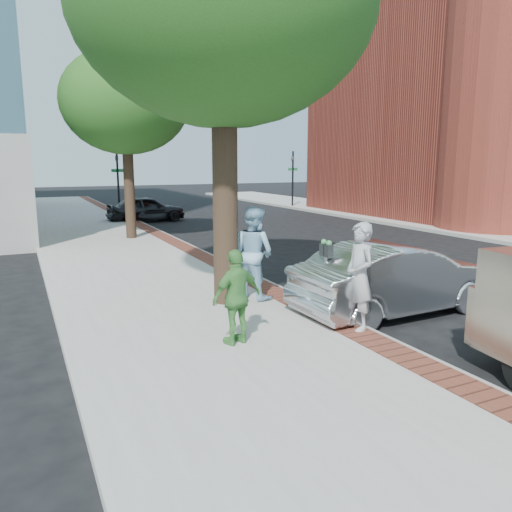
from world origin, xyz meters
TOP-DOWN VIEW (x-y plane):
  - ground at (0.00, 0.00)m, footprint 120.00×120.00m
  - sidewalk at (-1.50, 8.00)m, footprint 5.00×60.00m
  - brick_strip at (0.70, 8.00)m, footprint 0.60×60.00m
  - curb at (1.05, 8.00)m, footprint 0.10×60.00m
  - sidewalk_far at (14.50, 8.00)m, footprint 5.00×60.00m
  - church at (20.98, 13.13)m, footprint 19.00×16.00m
  - signal_near at (0.90, 22.00)m, footprint 0.70×0.15m
  - signal_far at (12.50, 22.00)m, footprint 0.70×0.15m
  - tree_far at (-0.50, 12.00)m, footprint 4.80×4.80m
  - parking_meter at (0.80, 0.24)m, footprint 0.12×0.32m
  - person_gray at (0.84, -0.76)m, footprint 0.53×0.74m
  - person_officer at (0.07, 1.96)m, footprint 1.09×1.20m
  - person_green at (-1.39, -0.49)m, footprint 0.98×0.58m
  - sedan_silver at (2.42, 0.06)m, footprint 4.55×1.73m
  - bg_car at (1.60, 18.33)m, footprint 4.10×1.94m

SIDE VIEW (x-z plane):
  - ground at x=0.00m, z-range 0.00..0.00m
  - sidewalk at x=-1.50m, z-range 0.00..0.15m
  - curb at x=1.05m, z-range 0.00..0.15m
  - sidewalk_far at x=14.50m, z-range 0.00..0.15m
  - brick_strip at x=0.70m, z-range 0.15..0.16m
  - bg_car at x=1.60m, z-range 0.00..1.36m
  - sedan_silver at x=2.42m, z-range 0.00..1.48m
  - person_green at x=-1.39m, z-range 0.15..1.72m
  - person_gray at x=0.84m, z-range 0.15..2.07m
  - person_officer at x=0.07m, z-range 0.15..2.15m
  - parking_meter at x=0.80m, z-range 0.47..1.94m
  - signal_near at x=0.90m, z-range 0.35..4.15m
  - signal_far at x=12.50m, z-range 0.35..4.15m
  - tree_far at x=-0.50m, z-range 1.73..8.87m
  - church at x=20.98m, z-range -2.94..17.46m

